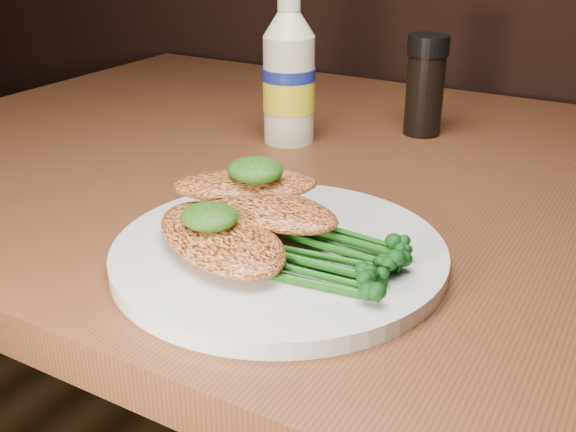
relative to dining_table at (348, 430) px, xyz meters
The scene contains 10 objects.
dining_table is the anchor object (origin of this frame).
plate 0.45m from the dining_table, 81.72° to the right, with size 0.27×0.27×0.01m, color silver.
chicken_front 0.48m from the dining_table, 90.23° to the right, with size 0.15×0.08×0.02m, color #DC8746.
chicken_mid 0.46m from the dining_table, 87.60° to the right, with size 0.14×0.07×0.02m, color #DC8746.
chicken_back 0.46m from the dining_table, 97.44° to the right, with size 0.13×0.07×0.02m, color #DC8746.
pesto_front 0.50m from the dining_table, 91.68° to the right, with size 0.05×0.04×0.02m, color #083609.
pesto_back 0.47m from the dining_table, 94.01° to the right, with size 0.05×0.05×0.02m, color #083609.
broccolini_bundle 0.47m from the dining_table, 70.73° to the right, with size 0.13×0.10×0.02m, color #175412, non-canonical shape.
mayo_bottle 0.48m from the dining_table, 159.95° to the left, with size 0.06×0.06×0.18m, color #F1EACC, non-canonical shape.
pepper_grinder 0.46m from the dining_table, 83.91° to the left, with size 0.05×0.05×0.12m, color black, non-canonical shape.
Camera 1 is at (0.29, 0.39, 1.02)m, focal length 42.64 mm.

